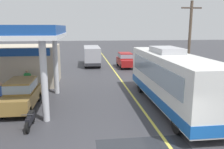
# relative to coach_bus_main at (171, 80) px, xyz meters

# --- Properties ---
(ground) EXTENTS (120.00, 120.00, 0.00)m
(ground) POSITION_rel_coach_bus_main_xyz_m (-1.93, 12.66, -1.72)
(ground) COLOR #38383D
(lane_divider_stripe) EXTENTS (0.16, 50.00, 0.01)m
(lane_divider_stripe) POSITION_rel_coach_bus_main_xyz_m (-1.93, 7.66, -1.72)
(lane_divider_stripe) COLOR #D8CC4C
(lane_divider_stripe) RESTS_ON ground
(coach_bus_main) EXTENTS (2.60, 11.04, 3.69)m
(coach_bus_main) POSITION_rel_coach_bus_main_xyz_m (0.00, 0.00, 0.00)
(coach_bus_main) COLOR white
(coach_bus_main) RESTS_ON ground
(gas_station_roadside) EXTENTS (9.10, 11.95, 5.10)m
(gas_station_roadside) POSITION_rel_coach_bus_main_xyz_m (-11.25, 5.34, 0.91)
(gas_station_roadside) COLOR #194799
(gas_station_roadside) RESTS_ON ground
(car_at_pump) EXTENTS (1.70, 4.20, 1.82)m
(car_at_pump) POSITION_rel_coach_bus_main_xyz_m (-9.34, 0.59, -0.71)
(car_at_pump) COLOR olive
(car_at_pump) RESTS_ON ground
(minibus_opposing_lane) EXTENTS (2.04, 6.13, 2.44)m
(minibus_opposing_lane) POSITION_rel_coach_bus_main_xyz_m (-4.33, 16.82, -0.25)
(minibus_opposing_lane) COLOR #A5A5AD
(minibus_opposing_lane) RESTS_ON ground
(motorcycle_parked_forecourt) EXTENTS (0.55, 1.80, 0.92)m
(motorcycle_parked_forecourt) POSITION_rel_coach_bus_main_xyz_m (-8.22, -2.36, -1.28)
(motorcycle_parked_forecourt) COLOR black
(motorcycle_parked_forecourt) RESTS_ON ground
(pedestrian_near_pump) EXTENTS (0.55, 0.22, 1.66)m
(pedestrian_near_pump) POSITION_rel_coach_bus_main_xyz_m (-9.92, 4.90, -0.79)
(pedestrian_near_pump) COLOR #33333F
(pedestrian_near_pump) RESTS_ON ground
(pedestrian_by_shop) EXTENTS (0.55, 0.22, 1.66)m
(pedestrian_by_shop) POSITION_rel_coach_bus_main_xyz_m (-10.56, 0.81, -0.79)
(pedestrian_by_shop) COLOR #33333F
(pedestrian_by_shop) RESTS_ON ground
(car_trailing_behind_bus) EXTENTS (1.70, 4.20, 1.82)m
(car_trailing_behind_bus) POSITION_rel_coach_bus_main_xyz_m (-0.23, 14.70, -0.71)
(car_trailing_behind_bus) COLOR maroon
(car_trailing_behind_bus) RESTS_ON ground
(utility_pole_roadside) EXTENTS (1.80, 0.24, 7.20)m
(utility_pole_roadside) POSITION_rel_coach_bus_main_xyz_m (3.84, 5.80, 2.06)
(utility_pole_roadside) COLOR brown
(utility_pole_roadside) RESTS_ON ground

